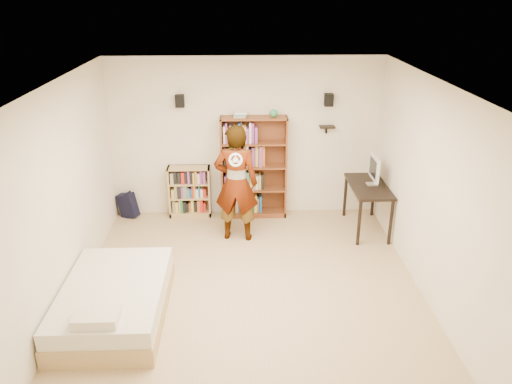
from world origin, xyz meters
TOP-DOWN VIEW (x-y plane):
  - ground at (0.00, 0.00)m, footprint 4.50×5.00m
  - room_shell at (0.00, 0.00)m, footprint 4.52×5.02m
  - crown_molding at (0.00, 0.00)m, footprint 4.50×5.00m
  - speaker_left at (-1.05, 2.40)m, footprint 0.14×0.12m
  - speaker_right at (1.35, 2.40)m, footprint 0.14×0.12m
  - wall_shelf at (1.35, 2.41)m, footprint 0.25×0.16m
  - tall_bookshelf at (0.13, 2.34)m, footprint 1.10×0.32m
  - low_bookshelf at (-0.97, 2.37)m, footprint 0.71×0.27m
  - computer_desk at (1.95, 1.73)m, footprint 0.57×1.14m
  - imac at (2.00, 1.75)m, footprint 0.15×0.47m
  - daybed at (-1.63, -0.48)m, footprint 1.20×1.85m
  - person at (-0.16, 1.50)m, footprint 0.72×0.52m
  - wii_wheel at (-0.16, 1.16)m, footprint 0.20×0.08m
  - navy_bag at (-2.04, 2.35)m, footprint 0.38×0.32m

SIDE VIEW (x-z plane):
  - ground at x=0.00m, z-range -0.01..0.01m
  - navy_bag at x=-2.04m, z-range 0.00..0.44m
  - daybed at x=-1.63m, z-range 0.00..0.55m
  - computer_desk at x=1.95m, z-range 0.00..0.78m
  - low_bookshelf at x=-0.97m, z-range 0.00..0.89m
  - tall_bookshelf at x=0.13m, z-range 0.00..1.74m
  - person at x=-0.16m, z-range 0.00..1.85m
  - imac at x=2.00m, z-range 0.78..1.24m
  - wii_wheel at x=-0.16m, z-range 1.32..1.52m
  - wall_shelf at x=1.35m, z-range 1.54..1.56m
  - room_shell at x=0.00m, z-range 0.41..3.12m
  - speaker_left at x=-1.05m, z-range 1.90..2.10m
  - speaker_right at x=1.35m, z-range 1.90..2.10m
  - crown_molding at x=0.00m, z-range 2.64..2.70m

